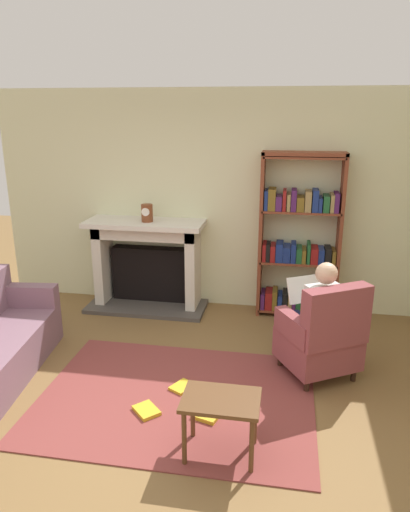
{
  "coord_description": "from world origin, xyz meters",
  "views": [
    {
      "loc": [
        0.88,
        -3.24,
        2.44
      ],
      "look_at": [
        0.1,
        1.2,
        1.05
      ],
      "focal_mm": 33.29,
      "sensor_mm": 36.0,
      "label": 1
    }
  ],
  "objects_px": {
    "armchair_reading": "(323,336)",
    "fireplace": "(148,261)",
    "mantel_clock": "(147,213)",
    "seated_reader": "(317,312)",
    "side_table": "(221,407)",
    "bookshelf": "(298,241)"
  },
  "relations": [
    {
      "from": "armchair_reading",
      "to": "fireplace",
      "type": "bearing_deg",
      "value": -64.83
    },
    {
      "from": "mantel_clock",
      "to": "seated_reader",
      "type": "relative_size",
      "value": 0.19
    },
    {
      "from": "side_table",
      "to": "bookshelf",
      "type": "bearing_deg",
      "value": 78.37
    },
    {
      "from": "fireplace",
      "to": "bookshelf",
      "type": "height_order",
      "value": "bookshelf"
    },
    {
      "from": "mantel_clock",
      "to": "armchair_reading",
      "type": "relative_size",
      "value": 0.22
    },
    {
      "from": "side_table",
      "to": "fireplace",
      "type": "bearing_deg",
      "value": 116.54
    },
    {
      "from": "fireplace",
      "to": "mantel_clock",
      "type": "relative_size",
      "value": 7.03
    },
    {
      "from": "bookshelf",
      "to": "armchair_reading",
      "type": "height_order",
      "value": "bookshelf"
    },
    {
      "from": "fireplace",
      "to": "bookshelf",
      "type": "distance_m",
      "value": 1.9
    },
    {
      "from": "fireplace",
      "to": "mantel_clock",
      "type": "bearing_deg",
      "value": -67.58
    },
    {
      "from": "mantel_clock",
      "to": "seated_reader",
      "type": "height_order",
      "value": "mantel_clock"
    },
    {
      "from": "side_table",
      "to": "seated_reader",
      "type": "bearing_deg",
      "value": 61.35
    },
    {
      "from": "mantel_clock",
      "to": "bookshelf",
      "type": "relative_size",
      "value": 0.11
    },
    {
      "from": "fireplace",
      "to": "side_table",
      "type": "height_order",
      "value": "fireplace"
    },
    {
      "from": "fireplace",
      "to": "seated_reader",
      "type": "relative_size",
      "value": 1.32
    },
    {
      "from": "fireplace",
      "to": "mantel_clock",
      "type": "xyz_separation_m",
      "value": [
        0.04,
        -0.1,
        0.65
      ]
    },
    {
      "from": "fireplace",
      "to": "bookshelf",
      "type": "xyz_separation_m",
      "value": [
        1.87,
        0.03,
        0.34
      ]
    },
    {
      "from": "seated_reader",
      "to": "side_table",
      "type": "relative_size",
      "value": 2.04
    },
    {
      "from": "seated_reader",
      "to": "armchair_reading",
      "type": "bearing_deg",
      "value": 90.0
    },
    {
      "from": "mantel_clock",
      "to": "bookshelf",
      "type": "bearing_deg",
      "value": 4.25
    },
    {
      "from": "fireplace",
      "to": "side_table",
      "type": "distance_m",
      "value": 2.95
    },
    {
      "from": "side_table",
      "to": "mantel_clock",
      "type": "bearing_deg",
      "value": 116.7
    }
  ]
}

